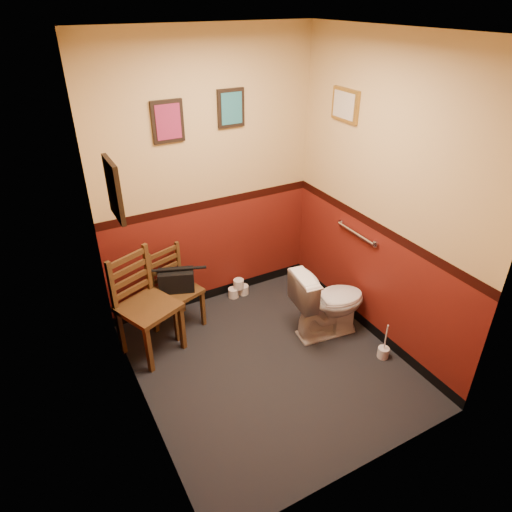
{
  "coord_description": "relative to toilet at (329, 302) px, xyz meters",
  "views": [
    {
      "loc": [
        -1.57,
        -2.63,
        2.91
      ],
      "look_at": [
        0.0,
        0.25,
        1.0
      ],
      "focal_mm": 32.0,
      "sensor_mm": 36.0,
      "label": 1
    }
  ],
  "objects": [
    {
      "name": "handbag",
      "position": [
        -1.22,
        0.79,
        0.18
      ],
      "size": [
        0.37,
        0.27,
        0.24
      ],
      "rotation": [
        0.0,
        0.0,
        -0.36
      ],
      "color": "black",
      "rests_on": "chair_right"
    },
    {
      "name": "floor",
      "position": [
        -0.72,
        -0.13,
        -0.35
      ],
      "size": [
        2.2,
        2.4,
        0.0
      ],
      "primitive_type": "cube",
      "color": "black",
      "rests_on": "ground"
    },
    {
      "name": "chair_right",
      "position": [
        -1.23,
        0.82,
        0.06
      ],
      "size": [
        0.48,
        0.48,
        0.82
      ],
      "rotation": [
        0.0,
        0.0,
        0.31
      ],
      "color": "brown",
      "rests_on": "floor"
    },
    {
      "name": "wall_front",
      "position": [
        -0.72,
        -1.33,
        1.0
      ],
      "size": [
        2.2,
        0.0,
        2.7
      ],
      "primitive_type": "cube",
      "rotation": [
        -1.57,
        0.0,
        0.0
      ],
      "color": "#5F170F",
      "rests_on": "ground"
    },
    {
      "name": "toilet",
      "position": [
        0.0,
        0.0,
        0.0
      ],
      "size": [
        0.76,
        0.49,
        0.71
      ],
      "primitive_type": "imported",
      "rotation": [
        0.0,
        0.0,
        1.45
      ],
      "color": "white",
      "rests_on": "floor"
    },
    {
      "name": "framed_print_right",
      "position": [
        0.36,
        0.47,
        1.7
      ],
      "size": [
        0.04,
        0.34,
        0.28
      ],
      "color": "olive",
      "rests_on": "wall_right"
    },
    {
      "name": "chair_left",
      "position": [
        -1.59,
        0.6,
        0.14
      ],
      "size": [
        0.6,
        0.6,
        0.97
      ],
      "rotation": [
        0.0,
        0.0,
        0.4
      ],
      "color": "brown",
      "rests_on": "floor"
    },
    {
      "name": "grab_bar",
      "position": [
        0.35,
        0.12,
        0.6
      ],
      "size": [
        0.05,
        0.56,
        0.06
      ],
      "color": "silver",
      "rests_on": "wall_right"
    },
    {
      "name": "ceiling",
      "position": [
        -0.72,
        -0.13,
        2.35
      ],
      "size": [
        2.2,
        2.4,
        0.0
      ],
      "primitive_type": "cube",
      "rotation": [
        3.14,
        0.0,
        0.0
      ],
      "color": "silver",
      "rests_on": "ground"
    },
    {
      "name": "wall_left",
      "position": [
        -1.82,
        -0.13,
        1.0
      ],
      "size": [
        0.0,
        2.4,
        2.7
      ],
      "primitive_type": "cube",
      "rotation": [
        1.57,
        0.0,
        1.57
      ],
      "color": "#5F170F",
      "rests_on": "ground"
    },
    {
      "name": "framed_print_back_a",
      "position": [
        -1.07,
        1.05,
        1.6
      ],
      "size": [
        0.28,
        0.04,
        0.36
      ],
      "color": "black",
      "rests_on": "wall_back"
    },
    {
      "name": "wall_back",
      "position": [
        -0.72,
        1.07,
        1.0
      ],
      "size": [
        2.2,
        0.0,
        2.7
      ],
      "primitive_type": "cube",
      "rotation": [
        1.57,
        0.0,
        0.0
      ],
      "color": "#5F170F",
      "rests_on": "ground"
    },
    {
      "name": "wall_right",
      "position": [
        0.38,
        -0.13,
        1.0
      ],
      "size": [
        0.0,
        2.4,
        2.7
      ],
      "primitive_type": "cube",
      "rotation": [
        1.57,
        0.0,
        -1.57
      ],
      "color": "#5F170F",
      "rests_on": "ground"
    },
    {
      "name": "tp_stack",
      "position": [
        -0.48,
        0.97,
        -0.27
      ],
      "size": [
        0.24,
        0.12,
        0.21
      ],
      "color": "silver",
      "rests_on": "floor"
    },
    {
      "name": "toilet_brush",
      "position": [
        0.24,
        -0.55,
        -0.29
      ],
      "size": [
        0.1,
        0.1,
        0.37
      ],
      "color": "silver",
      "rests_on": "floor"
    },
    {
      "name": "framed_print_back_b",
      "position": [
        -0.47,
        1.05,
        1.65
      ],
      "size": [
        0.26,
        0.04,
        0.34
      ],
      "color": "black",
      "rests_on": "wall_back"
    },
    {
      "name": "framed_print_left",
      "position": [
        -1.8,
        -0.03,
        1.5
      ],
      "size": [
        0.04,
        0.3,
        0.38
      ],
      "color": "black",
      "rests_on": "wall_left"
    }
  ]
}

